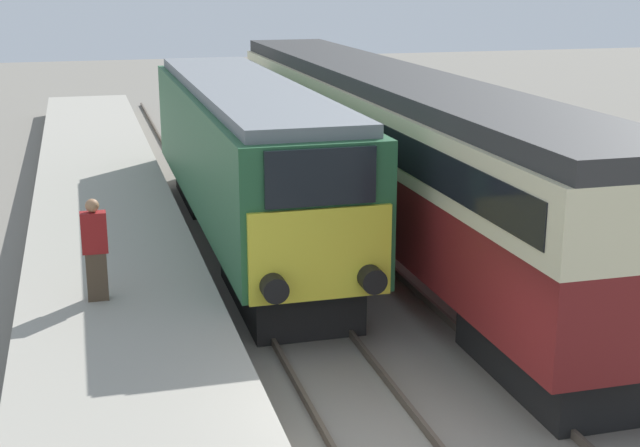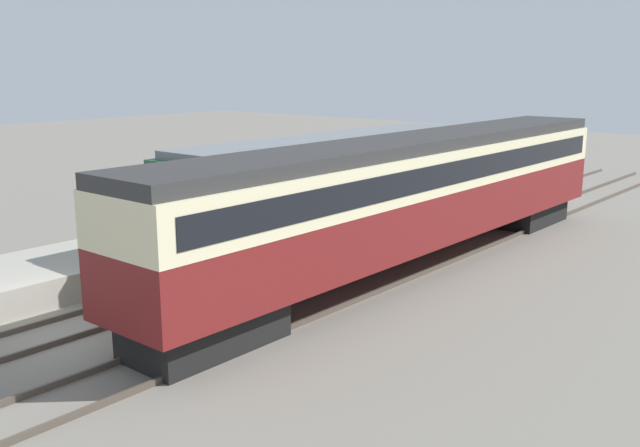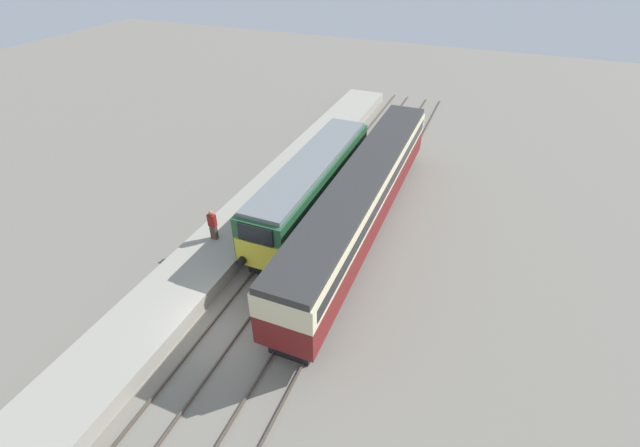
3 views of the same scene
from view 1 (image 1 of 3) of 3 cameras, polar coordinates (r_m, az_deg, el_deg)
The scene contains 6 objects.
platform_left at distance 19.12m, azimuth -13.11°, elevation -2.85°, with size 3.50×50.00×0.81m.
rails_near_track at distance 16.84m, azimuth -1.23°, elevation -6.21°, with size 1.51×60.00×0.14m.
rails_far_track at distance 17.90m, azimuth 9.43°, elevation -5.06°, with size 1.50×60.00×0.14m.
locomotive at distance 21.36m, azimuth -4.82°, elevation 4.39°, with size 2.70×14.14×3.91m.
passenger_carriage at distance 21.82m, azimuth 4.18°, elevation 5.53°, with size 2.75×21.32×4.12m.
person_on_platform at distance 15.96m, azimuth -14.19°, elevation -1.64°, with size 0.44×0.26×1.83m.
Camera 1 is at (-3.76, -10.16, 6.36)m, focal length 50.00 mm.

